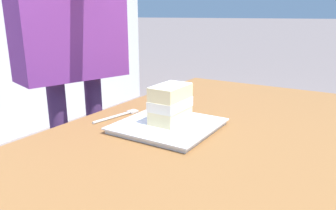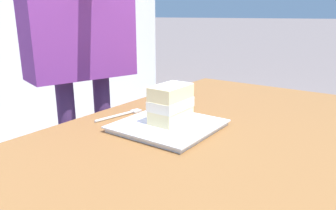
{
  "view_description": "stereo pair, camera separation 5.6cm",
  "coord_description": "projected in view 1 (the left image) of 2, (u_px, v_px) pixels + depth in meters",
  "views": [
    {
      "loc": [
        -0.7,
        -0.28,
        1.02
      ],
      "look_at": [
        0.02,
        0.17,
        0.77
      ],
      "focal_mm": 34.48,
      "sensor_mm": 36.0,
      "label": 1
    },
    {
      "loc": [
        -0.67,
        -0.33,
        1.02
      ],
      "look_at": [
        0.02,
        0.17,
        0.77
      ],
      "focal_mm": 34.48,
      "sensor_mm": 36.0,
      "label": 2
    }
  ],
  "objects": [
    {
      "name": "diner_person",
      "position": [
        69.0,
        14.0,
        1.22
      ],
      "size": [
        0.45,
        0.58,
        1.52
      ],
      "color": "#452855",
      "rests_on": "ground"
    },
    {
      "name": "patio_table",
      "position": [
        219.0,
        176.0,
        0.83
      ],
      "size": [
        1.46,
        0.9,
        0.71
      ],
      "color": "brown",
      "rests_on": "ground"
    },
    {
      "name": "dessert_plate",
      "position": [
        168.0,
        126.0,
        0.9
      ],
      "size": [
        0.26,
        0.26,
        0.02
      ],
      "color": "white",
      "rests_on": "patio_table"
    },
    {
      "name": "dessert_fork",
      "position": [
        119.0,
        115.0,
        1.01
      ],
      "size": [
        0.17,
        0.05,
        0.01
      ],
      "color": "silver",
      "rests_on": "patio_table"
    },
    {
      "name": "cake_slice",
      "position": [
        170.0,
        104.0,
        0.9
      ],
      "size": [
        0.12,
        0.08,
        0.11
      ],
      "color": "beige",
      "rests_on": "dessert_plate"
    }
  ]
}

